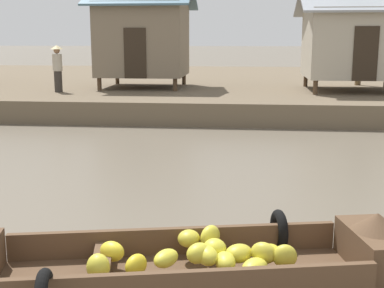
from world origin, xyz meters
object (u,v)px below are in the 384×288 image
object	(u,v)px
banana_boat	(181,263)
stilt_house_mid_left	(143,38)
vendor_person	(57,66)
stilt_house_mid_right	(356,42)

from	to	relation	value
banana_boat	stilt_house_mid_left	distance (m)	15.54
vendor_person	stilt_house_mid_right	bearing A→B (deg)	8.47
stilt_house_mid_right	vendor_person	size ratio (longest dim) A/B	2.53
stilt_house_mid_left	stilt_house_mid_right	distance (m)	7.93
banana_boat	vendor_person	distance (m)	14.30
banana_boat	stilt_house_mid_right	bearing A→B (deg)	72.41
stilt_house_mid_right	vendor_person	distance (m)	10.78
stilt_house_mid_right	stilt_house_mid_left	bearing A→B (deg)	176.22
stilt_house_mid_right	vendor_person	bearing A→B (deg)	-171.53
banana_boat	stilt_house_mid_right	world-z (taller)	stilt_house_mid_right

